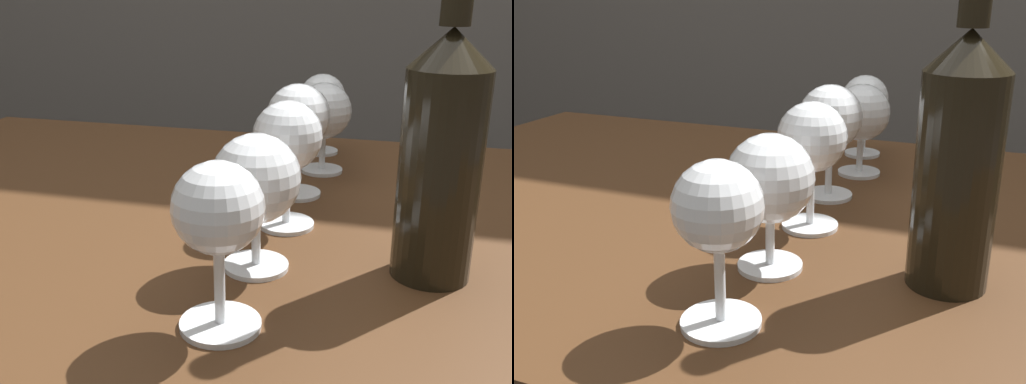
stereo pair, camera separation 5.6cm
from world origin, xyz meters
TOP-DOWN VIEW (x-y plane):
  - dining_table at (0.00, 0.00)m, footprint 1.29×0.77m
  - wine_glass_amber at (0.04, -0.27)m, footprint 0.07×0.07m
  - wine_glass_cabernet at (0.04, -0.15)m, footprint 0.09×0.09m
  - wine_glass_rose at (0.05, -0.04)m, footprint 0.08×0.08m
  - wine_glass_port at (0.04, 0.07)m, footprint 0.08×0.08m
  - wine_glass_pinot at (0.05, 0.18)m, footprint 0.08×0.08m
  - wine_glass_chardonnay at (0.04, 0.28)m, footprint 0.07×0.07m
  - wine_bottle at (0.21, -0.12)m, footprint 0.07×0.07m

SIDE VIEW (x-z plane):
  - dining_table at x=0.00m, z-range 0.26..0.96m
  - wine_glass_pinot at x=0.05m, z-range 0.73..0.86m
  - wine_glass_cabernet at x=0.04m, z-range 0.73..0.86m
  - wine_glass_chardonnay at x=0.04m, z-range 0.73..0.86m
  - wine_glass_amber at x=0.04m, z-range 0.73..0.87m
  - wine_glass_rose at x=0.05m, z-range 0.73..0.88m
  - wine_glass_port at x=0.04m, z-range 0.73..0.88m
  - wine_bottle at x=0.21m, z-range 0.67..0.99m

